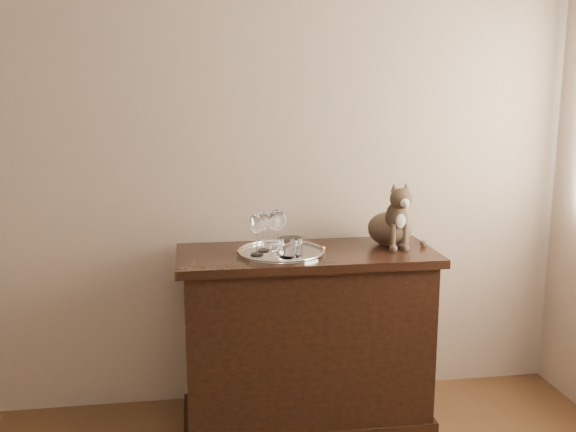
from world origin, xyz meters
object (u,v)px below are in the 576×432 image
tumbler_a (294,247)px  wine_glass_b (274,230)px  wine_glass_c (257,234)px  wine_glass_a (263,231)px  cat (390,213)px  tray (281,253)px  wine_glass_d (278,231)px  tumbler_b (288,247)px  sideboard (306,338)px

tumbler_a → wine_glass_b: bearing=114.0°
wine_glass_c → tumbler_a: wine_glass_c is taller
wine_glass_a → cat: 0.63m
wine_glass_b → cat: (0.56, 0.02, 0.07)m
tray → wine_glass_d: bearing=-137.8°
wine_glass_d → tumbler_b: size_ratio=2.26×
tumbler_a → tumbler_b: (-0.03, -0.02, 0.00)m
tray → tumbler_b: (0.02, -0.10, 0.05)m
tray → wine_glass_d: size_ratio=1.98×
tray → wine_glass_b: size_ratio=2.33×
wine_glass_d → cat: size_ratio=0.64×
tumbler_a → tray: bearing=118.5°
tray → tumbler_b: tumbler_b is taller
cat → sideboard: bearing=-175.9°
wine_glass_d → tray: bearing=42.2°
wine_glass_c → cat: bearing=10.6°
wine_glass_c → cat: size_ratio=0.59×
tray → wine_glass_a: (-0.08, 0.04, 0.10)m
tumbler_b → wine_glass_a: bearing=126.1°
wine_glass_b → wine_glass_c: wine_glass_c is taller
cat → wine_glass_c: bearing=-174.4°
sideboard → wine_glass_b: 0.54m
wine_glass_a → wine_glass_d: bearing=-41.5°
sideboard → tumbler_a: tumbler_a is taller
wine_glass_a → tumbler_a: 0.18m
sideboard → cat: size_ratio=3.77×
wine_glass_a → wine_glass_c: 0.08m
sideboard → tray: tray is taller
sideboard → wine_glass_c: bearing=-166.9°
wine_glass_d → wine_glass_b: bearing=93.9°
cat → wine_glass_a: bearing=179.8°
wine_glass_a → wine_glass_b: wine_glass_a is taller
sideboard → wine_glass_c: (-0.24, -0.06, 0.53)m
wine_glass_b → cat: size_ratio=0.54×
sideboard → tumbler_b: size_ratio=13.40×
tray → wine_glass_b: (-0.03, 0.07, 0.09)m
sideboard → wine_glass_a: wine_glass_a is taller
wine_glass_a → tray: bearing=-25.0°
wine_glass_b → tumbler_a: bearing=-66.0°
tray → wine_glass_a: 0.13m
wine_glass_c → tumbler_b: 0.16m
wine_glass_b → tumbler_a: (0.07, -0.15, -0.04)m
wine_glass_d → tumbler_b: (0.04, -0.08, -0.06)m
wine_glass_b → cat: bearing=1.7°
wine_glass_c → cat: 0.67m
wine_glass_c → tumbler_b: bearing=-25.6°
tray → cat: cat is taller
sideboard → wine_glass_a: (-0.20, 0.01, 0.52)m
sideboard → tumbler_a: bearing=-127.0°
wine_glass_a → tumbler_b: size_ratio=2.05×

